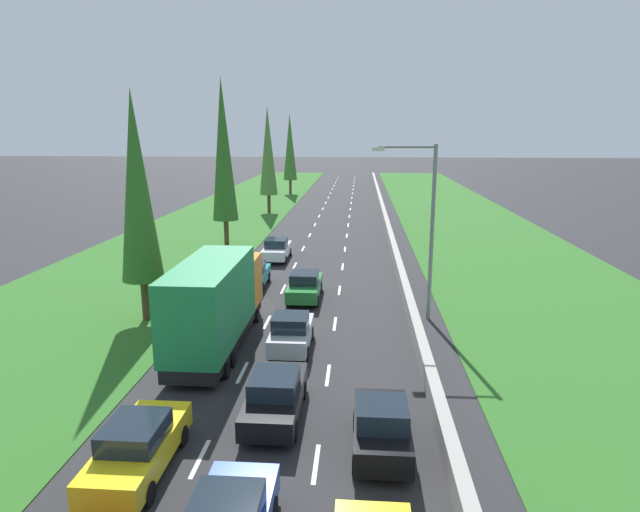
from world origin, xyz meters
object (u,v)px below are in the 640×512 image
object	(u,v)px
green_box_truck_left_lane	(216,302)
poplar_tree_fourth	(268,151)
black_sedan_centre_lane	(275,396)
white_sedan_left_lane	(277,249)
yellow_sedan_left_lane	(138,446)
poplar_tree_third	(223,150)
poplar_tree_fifth	(290,148)
green_sedan_centre_lane	(305,286)
teal_hatchback_left_lane	(252,275)
silver_hatchback_centre_lane	(291,332)
poplar_tree_second	(137,188)
street_light_mast	(426,220)
black_hatchback_right_lane	(381,427)

from	to	relation	value
green_box_truck_left_lane	poplar_tree_fourth	world-z (taller)	poplar_tree_fourth
black_sedan_centre_lane	white_sedan_left_lane	size ratio (longest dim) A/B	1.00
yellow_sedan_left_lane	poplar_tree_third	xyz separation A→B (m)	(-5.20, 31.83, 7.24)
poplar_tree_fifth	green_sedan_centre_lane	bearing A→B (deg)	-81.89
poplar_tree_fourth	poplar_tree_fifth	distance (m)	20.16
poplar_tree_third	green_sedan_centre_lane	bearing A→B (deg)	-61.02
teal_hatchback_left_lane	silver_hatchback_centre_lane	bearing A→B (deg)	-69.40
green_box_truck_left_lane	silver_hatchback_centre_lane	distance (m)	3.63
poplar_tree_fifth	poplar_tree_second	bearing A→B (deg)	-90.11
yellow_sedan_left_lane	silver_hatchback_centre_lane	size ratio (longest dim) A/B	1.15
teal_hatchback_left_lane	street_light_mast	size ratio (longest dim) A/B	0.43
poplar_tree_third	poplar_tree_fourth	bearing A→B (deg)	88.42
yellow_sedan_left_lane	poplar_tree_third	world-z (taller)	poplar_tree_third
white_sedan_left_lane	poplar_tree_fourth	bearing A→B (deg)	100.77
poplar_tree_fourth	poplar_tree_fifth	bearing A→B (deg)	89.92
teal_hatchback_left_lane	poplar_tree_fifth	world-z (taller)	poplar_tree_fifth
green_box_truck_left_lane	poplar_tree_third	xyz separation A→B (m)	(-5.10, 22.56, 5.87)
yellow_sedan_left_lane	black_hatchback_right_lane	size ratio (longest dim) A/B	1.15
green_box_truck_left_lane	silver_hatchback_centre_lane	bearing A→B (deg)	-1.03
teal_hatchback_left_lane	white_sedan_left_lane	world-z (taller)	teal_hatchback_left_lane
silver_hatchback_centre_lane	street_light_mast	size ratio (longest dim) A/B	0.43
black_sedan_centre_lane	black_hatchback_right_lane	size ratio (longest dim) A/B	1.15
silver_hatchback_centre_lane	poplar_tree_third	distance (m)	25.21
black_sedan_centre_lane	white_sedan_left_lane	distance (m)	23.63
silver_hatchback_centre_lane	green_box_truck_left_lane	bearing A→B (deg)	178.97
teal_hatchback_left_lane	white_sedan_left_lane	distance (m)	7.68
black_hatchback_right_lane	poplar_tree_fifth	bearing A→B (deg)	99.49
poplar_tree_second	teal_hatchback_left_lane	bearing A→B (deg)	55.89
yellow_sedan_left_lane	green_box_truck_left_lane	size ratio (longest dim) A/B	0.48
black_hatchback_right_lane	poplar_tree_fifth	size ratio (longest dim) A/B	0.32
black_sedan_centre_lane	teal_hatchback_left_lane	world-z (taller)	teal_hatchback_left_lane
white_sedan_left_lane	silver_hatchback_centre_lane	bearing A→B (deg)	-79.25
poplar_tree_fourth	street_light_mast	distance (m)	39.77
silver_hatchback_centre_lane	poplar_tree_second	bearing A→B (deg)	156.97
green_sedan_centre_lane	poplar_tree_fourth	xyz separation A→B (m)	(-7.77, 34.11, 6.46)
black_sedan_centre_lane	yellow_sedan_left_lane	xyz separation A→B (m)	(-3.46, -3.32, 0.00)
green_sedan_centre_lane	green_box_truck_left_lane	bearing A→B (deg)	-112.86
green_sedan_centre_lane	poplar_tree_fourth	size ratio (longest dim) A/B	0.36
poplar_tree_second	poplar_tree_third	size ratio (longest dim) A/B	0.83
poplar_tree_second	street_light_mast	world-z (taller)	poplar_tree_second
green_sedan_centre_lane	poplar_tree_second	bearing A→B (deg)	-151.63
black_hatchback_right_lane	street_light_mast	distance (m)	13.35
teal_hatchback_left_lane	poplar_tree_fifth	xyz separation A→B (m)	(-4.22, 52.12, 6.32)
white_sedan_left_lane	poplar_tree_second	distance (m)	16.03
green_sedan_centre_lane	poplar_tree_third	distance (m)	18.59
green_box_truck_left_lane	street_light_mast	distance (m)	11.12
black_hatchback_right_lane	street_light_mast	size ratio (longest dim) A/B	0.43
poplar_tree_second	poplar_tree_third	bearing A→B (deg)	91.34
yellow_sedan_left_lane	white_sedan_left_lane	world-z (taller)	same
poplar_tree_third	poplar_tree_fourth	distance (m)	19.16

